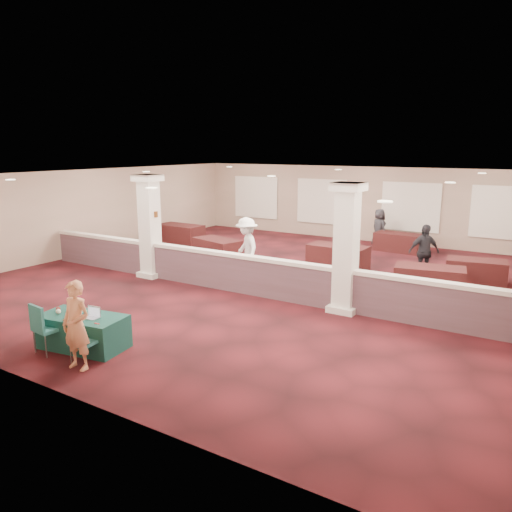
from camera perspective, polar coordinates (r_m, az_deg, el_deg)
The scene contains 32 objects.
ground at distance 15.32m, azimuth 1.69°, elevation -2.87°, with size 16.00×16.00×0.00m, color #4C1318.
wall_back at distance 22.20m, azimuth 12.26°, elevation 5.83°, with size 16.00×0.04×3.20m, color gray.
wall_front at distance 9.17m, azimuth -24.46°, elevation -4.14°, with size 16.00×0.04×3.20m, color gray.
wall_left at distance 20.18m, azimuth -18.36°, elevation 4.85°, with size 0.04×16.00×3.20m, color gray.
ceiling at distance 14.80m, azimuth 1.77°, elevation 9.17°, with size 16.00×16.00×0.02m, color white.
partition_wall at distance 13.94m, azimuth -1.41°, elevation -1.99°, with size 15.60×0.28×1.10m.
column_left at distance 15.89m, azimuth -12.05°, elevation 3.46°, with size 0.72×0.72×3.20m.
column_right at distance 12.35m, azimuth 10.27°, elevation 1.01°, with size 0.72×0.72×3.20m.
sconce_left at distance 16.03m, azimuth -12.84°, elevation 4.81°, with size 0.12×0.12×0.18m.
sconce_right at distance 15.65m, azimuth -11.37°, elevation 4.69°, with size 0.12×0.12×0.18m.
near_table at distance 10.88m, azimuth -19.18°, elevation -8.16°, with size 1.78×0.89×0.68m, color #0E3632.
conf_chair_main at distance 10.00m, azimuth -19.44°, elevation -9.04°, with size 0.47×0.48×0.84m.
conf_chair_side at distance 10.75m, azimuth -23.06°, elevation -7.21°, with size 0.57×0.57×1.03m.
woman at distance 9.76m, azimuth -19.84°, elevation -7.48°, with size 0.60×0.40×1.68m, color #D77B5D.
far_table_front_left at distance 18.23m, azimuth -4.47°, elevation 0.79°, with size 1.84×0.92×0.75m, color black.
far_table_front_center at distance 17.01m, azimuth 9.33°, elevation -0.11°, with size 1.96×0.98×0.79m, color black.
far_table_front_right at distance 14.79m, azimuth 19.18°, elevation -2.60°, with size 1.88×0.94×0.76m, color black.
far_table_back_left at distance 21.39m, azimuth -8.66°, elevation 2.49°, with size 1.98×0.99×0.80m, color black.
far_table_back_center at distance 20.36m, azimuth 15.95°, elevation 1.52°, with size 1.77×0.88×0.72m, color black.
far_table_back_right at distance 16.52m, azimuth 23.84°, elevation -1.57°, with size 1.71×0.85×0.69m, color black.
attendee_a at distance 19.30m, azimuth -11.78°, elevation 2.39°, with size 0.73×0.41×1.53m, color black.
attendee_b at distance 15.55m, azimuth -1.09°, elevation 0.96°, with size 1.21×0.56×1.90m, color white.
attendee_c at distance 16.19m, azimuth 18.63°, elevation 0.44°, with size 1.01×0.48×1.72m, color black.
attendee_d at distance 21.03m, azimuth 13.88°, elevation 3.14°, with size 0.77×0.42×1.56m, color black.
laptop_base at distance 10.55m, azimuth -18.34°, elevation -6.72°, with size 0.31×0.22×0.02m, color silver.
laptop_screen at distance 10.59m, azimuth -18.00°, elevation -5.99°, with size 0.31×0.01×0.21m, color silver.
screen_glow at distance 10.59m, azimuth -18.02°, elevation -6.07°, with size 0.28×0.00×0.18m, color silver.
knitting at distance 10.57m, azimuth -19.97°, elevation -6.78°, with size 0.37×0.28×0.03m, color #AD631B.
yarn_cream at distance 11.03m, azimuth -21.66°, elevation -5.92°, with size 0.10×0.10×0.10m, color beige.
yarn_red at distance 11.22m, azimuth -21.68°, elevation -5.64°, with size 0.09×0.09×0.09m, color maroon.
yarn_grey at distance 11.10m, azimuth -20.58°, elevation -5.72°, with size 0.10×0.10×0.10m, color #56555B.
scissors at distance 10.20m, azimuth -17.72°, elevation -7.37°, with size 0.11×0.03×0.01m, color red.
Camera 1 is at (7.44, -12.77, 4.04)m, focal length 35.00 mm.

